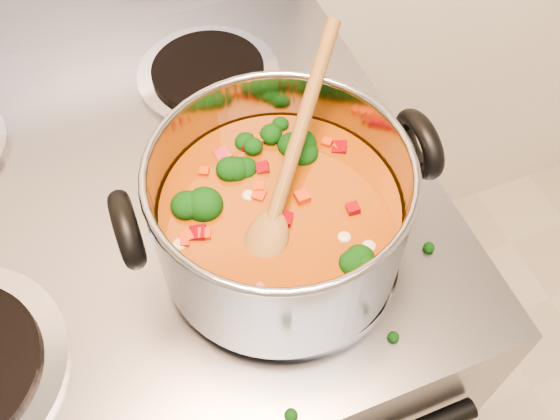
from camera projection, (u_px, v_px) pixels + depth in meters
name	position (u px, v px, depth m)	size (l,w,h in m)	color
electric_range	(161.00, 348.00, 1.10)	(0.77, 0.69, 1.08)	gray
stockpot	(281.00, 216.00, 0.62)	(0.31, 0.25, 0.15)	#94959B
wooden_spoon	(284.00, 182.00, 0.60)	(0.19, 0.22, 0.11)	brown
cooktop_crumbs	(168.00, 330.00, 0.63)	(0.09, 0.29, 0.01)	black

